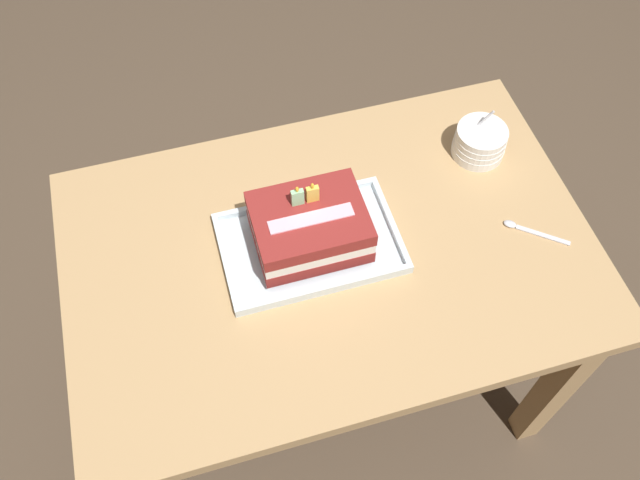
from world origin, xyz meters
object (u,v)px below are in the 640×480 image
Objects in this scene: foil_tray at (310,244)px; serving_spoon_near_tray at (525,229)px; bowl_stack at (480,142)px; birthday_cake at (310,227)px.

serving_spoon_near_tray is at bearing -10.88° from foil_tray.
serving_spoon_near_tray is (0.01, -0.22, -0.03)m from bowl_stack.
birthday_cake reaches higher than bowl_stack.
birthday_cake is 1.86× the size of serving_spoon_near_tray.
birthday_cake is (0.00, 0.00, 0.06)m from foil_tray.
foil_tray reaches higher than serving_spoon_near_tray.
bowl_stack is (0.43, 0.14, 0.03)m from foil_tray.
bowl_stack is at bearing 17.81° from birthday_cake.
birthday_cake is at bearing -162.19° from bowl_stack.
bowl_stack reaches higher than foil_tray.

